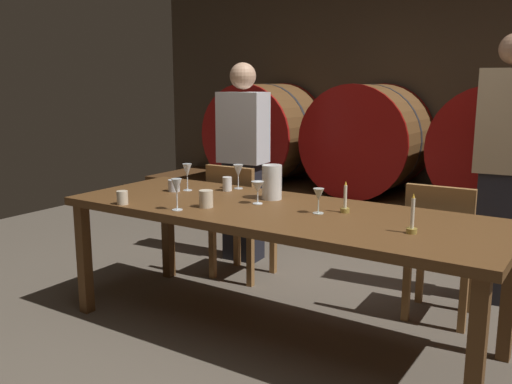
{
  "coord_description": "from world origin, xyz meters",
  "views": [
    {
      "loc": [
        1.33,
        -2.44,
        1.49
      ],
      "look_at": [
        -0.44,
        0.28,
        0.84
      ],
      "focal_mm": 38.88,
      "sensor_mm": 36.0,
      "label": 1
    }
  ],
  "objects_px": {
    "candle_left": "(345,204)",
    "cup_center_right": "(227,184)",
    "cup_far_left": "(174,186)",
    "cup_center_left": "(122,198)",
    "wine_barrel_center_right": "(501,147)",
    "wine_glass_far_left": "(187,171)",
    "wine_glass_right": "(258,188)",
    "pitcher": "(272,182)",
    "wine_glass_left": "(238,171)",
    "wine_barrel_center_left": "(368,140)",
    "chair_left": "(238,216)",
    "guest_left": "(243,161)",
    "wine_glass_far_right": "(318,196)",
    "guest_right": "(504,169)",
    "cup_far_right": "(206,199)",
    "wine_barrel_far_left": "(265,133)",
    "wine_glass_center": "(177,188)",
    "chair_right": "(441,246)",
    "dining_table": "(276,219)",
    "candle_right": "(412,222)"
  },
  "relations": [
    {
      "from": "pitcher",
      "to": "cup_far_right",
      "type": "bearing_deg",
      "value": -116.65
    },
    {
      "from": "candle_left",
      "to": "wine_glass_right",
      "type": "xyz_separation_m",
      "value": [
        -0.53,
        -0.08,
        0.05
      ]
    },
    {
      "from": "cup_far_left",
      "to": "cup_center_left",
      "type": "relative_size",
      "value": 0.96
    },
    {
      "from": "wine_barrel_far_left",
      "to": "wine_barrel_center_right",
      "type": "bearing_deg",
      "value": 0.0
    },
    {
      "from": "dining_table",
      "to": "cup_far_right",
      "type": "xyz_separation_m",
      "value": [
        -0.36,
        -0.2,
        0.12
      ]
    },
    {
      "from": "cup_center_right",
      "to": "candle_left",
      "type": "bearing_deg",
      "value": -9.25
    },
    {
      "from": "dining_table",
      "to": "cup_center_left",
      "type": "relative_size",
      "value": 31.68
    },
    {
      "from": "candle_left",
      "to": "cup_far_right",
      "type": "relative_size",
      "value": 1.79
    },
    {
      "from": "cup_center_left",
      "to": "wine_barrel_center_right",
      "type": "bearing_deg",
      "value": 56.87
    },
    {
      "from": "candle_left",
      "to": "cup_far_left",
      "type": "xyz_separation_m",
      "value": [
        -1.2,
        -0.06,
        -0.01
      ]
    },
    {
      "from": "wine_barrel_center_right",
      "to": "candle_left",
      "type": "relative_size",
      "value": 5.62
    },
    {
      "from": "wine_barrel_center_right",
      "to": "guest_left",
      "type": "bearing_deg",
      "value": -149.92
    },
    {
      "from": "chair_right",
      "to": "candle_left",
      "type": "xyz_separation_m",
      "value": [
        -0.39,
        -0.59,
        0.33
      ]
    },
    {
      "from": "guest_left",
      "to": "guest_right",
      "type": "xyz_separation_m",
      "value": [
        1.97,
        0.17,
        0.08
      ]
    },
    {
      "from": "chair_left",
      "to": "cup_center_right",
      "type": "bearing_deg",
      "value": 114.01
    },
    {
      "from": "wine_glass_right",
      "to": "pitcher",
      "type": "bearing_deg",
      "value": 90.11
    },
    {
      "from": "dining_table",
      "to": "guest_left",
      "type": "height_order",
      "value": "guest_left"
    },
    {
      "from": "candle_right",
      "to": "wine_barrel_center_left",
      "type": "bearing_deg",
      "value": 116.71
    },
    {
      "from": "wine_barrel_far_left",
      "to": "cup_center_right",
      "type": "xyz_separation_m",
      "value": [
        0.87,
        -1.85,
        -0.15
      ]
    },
    {
      "from": "dining_table",
      "to": "chair_right",
      "type": "distance_m",
      "value": 1.06
    },
    {
      "from": "wine_barrel_far_left",
      "to": "wine_glass_left",
      "type": "distance_m",
      "value": 1.97
    },
    {
      "from": "wine_barrel_center_right",
      "to": "guest_right",
      "type": "bearing_deg",
      "value": -78.89
    },
    {
      "from": "wine_barrel_center_left",
      "to": "wine_glass_far_left",
      "type": "distance_m",
      "value": 2.05
    },
    {
      "from": "wine_barrel_far_left",
      "to": "wine_glass_right",
      "type": "bearing_deg",
      "value": -58.92
    },
    {
      "from": "wine_barrel_center_right",
      "to": "cup_far_right",
      "type": "distance_m",
      "value": 2.61
    },
    {
      "from": "chair_left",
      "to": "pitcher",
      "type": "distance_m",
      "value": 0.83
    },
    {
      "from": "wine_barrel_center_left",
      "to": "wine_glass_right",
      "type": "distance_m",
      "value": 2.09
    },
    {
      "from": "guest_right",
      "to": "wine_barrel_center_left",
      "type": "bearing_deg",
      "value": -39.77
    },
    {
      "from": "candle_left",
      "to": "dining_table",
      "type": "bearing_deg",
      "value": -162.18
    },
    {
      "from": "wine_glass_center",
      "to": "cup_far_left",
      "type": "distance_m",
      "value": 0.56
    },
    {
      "from": "cup_center_right",
      "to": "cup_far_right",
      "type": "bearing_deg",
      "value": -68.24
    },
    {
      "from": "wine_glass_right",
      "to": "cup_center_right",
      "type": "bearing_deg",
      "value": 149.61
    },
    {
      "from": "guest_right",
      "to": "cup_far_right",
      "type": "relative_size",
      "value": 17.91
    },
    {
      "from": "candle_left",
      "to": "cup_center_right",
      "type": "xyz_separation_m",
      "value": [
        -0.91,
        0.15,
        -0.0
      ]
    },
    {
      "from": "wine_barrel_far_left",
      "to": "wine_glass_center",
      "type": "bearing_deg",
      "value": -68.72
    },
    {
      "from": "wine_barrel_center_left",
      "to": "chair_right",
      "type": "distance_m",
      "value": 1.83
    },
    {
      "from": "wine_barrel_center_left",
      "to": "candle_right",
      "type": "relative_size",
      "value": 5.11
    },
    {
      "from": "wine_barrel_center_right",
      "to": "wine_glass_center",
      "type": "relative_size",
      "value": 5.58
    },
    {
      "from": "wine_glass_far_left",
      "to": "wine_glass_right",
      "type": "distance_m",
      "value": 0.62
    },
    {
      "from": "guest_left",
      "to": "wine_glass_far_right",
      "type": "height_order",
      "value": "guest_left"
    },
    {
      "from": "wine_barrel_far_left",
      "to": "wine_glass_far_left",
      "type": "height_order",
      "value": "wine_barrel_far_left"
    },
    {
      "from": "wine_glass_far_left",
      "to": "wine_glass_far_right",
      "type": "xyz_separation_m",
      "value": [
        1.02,
        -0.11,
        -0.03
      ]
    },
    {
      "from": "wine_barrel_center_left",
      "to": "cup_center_left",
      "type": "distance_m",
      "value": 2.59
    },
    {
      "from": "wine_barrel_center_left",
      "to": "cup_center_left",
      "type": "xyz_separation_m",
      "value": [
        -0.52,
        -2.53,
        -0.15
      ]
    },
    {
      "from": "candle_right",
      "to": "wine_glass_left",
      "type": "relative_size",
      "value": 1.19
    },
    {
      "from": "candle_right",
      "to": "wine_glass_far_right",
      "type": "relative_size",
      "value": 1.4
    },
    {
      "from": "dining_table",
      "to": "wine_glass_left",
      "type": "xyz_separation_m",
      "value": [
        -0.52,
        0.37,
        0.19
      ]
    },
    {
      "from": "wine_barrel_far_left",
      "to": "candle_right",
      "type": "xyz_separation_m",
      "value": [
        2.23,
        -2.23,
        -0.14
      ]
    },
    {
      "from": "wine_barrel_center_right",
      "to": "dining_table",
      "type": "height_order",
      "value": "wine_barrel_center_right"
    },
    {
      "from": "pitcher",
      "to": "wine_glass_left",
      "type": "relative_size",
      "value": 1.29
    }
  ]
}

